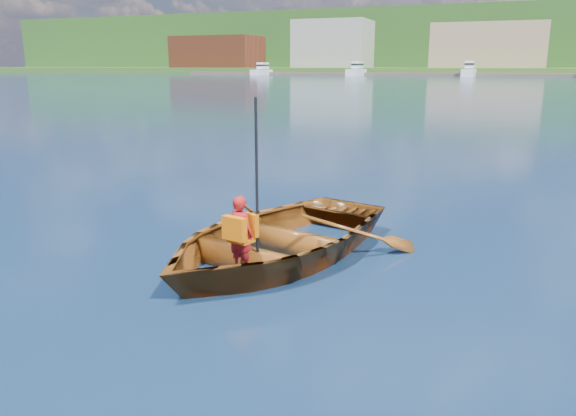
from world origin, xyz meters
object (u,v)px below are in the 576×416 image
Objects in this scene: dock at (467,75)px; child_paddler at (241,232)px; rowboat at (275,237)px; marina_yachts at (558,71)px.

child_paddler is at bearing -86.82° from dock.
rowboat is 0.97m from child_paddler.
child_paddler is 0.02× the size of marina_yachts.
marina_yachts is at bearing -12.76° from dock.
marina_yachts reaches higher than child_paddler.
dock is 1.10× the size of marina_yachts.
child_paddler is at bearing -94.95° from rowboat.
rowboat is 147.51m from dock.
rowboat is 143.13m from marina_yachts.
dock is (-8.23, 148.19, -0.23)m from child_paddler.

